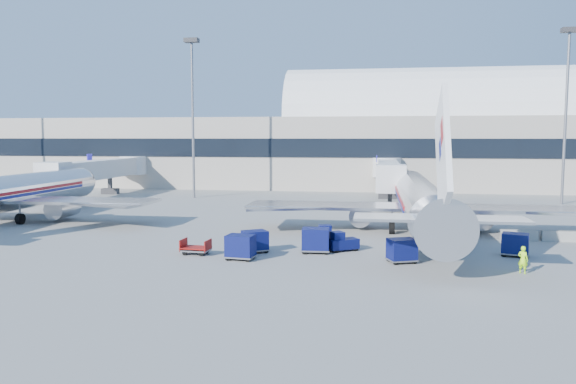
% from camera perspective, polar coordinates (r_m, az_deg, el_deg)
% --- Properties ---
extents(ground, '(260.00, 260.00, 0.00)m').
position_cam_1_polar(ground, '(48.66, 1.84, -4.76)').
color(ground, gray).
rests_on(ground, ground).
extents(terminal, '(170.00, 28.15, 21.00)m').
position_cam_1_polar(terminal, '(105.29, -1.78, 4.94)').
color(terminal, '#B2AA9E').
rests_on(terminal, ground).
extents(airliner_main, '(32.00, 37.26, 12.07)m').
position_cam_1_polar(airliner_main, '(52.50, 13.36, -0.91)').
color(airliner_main, silver).
rests_on(airliner_main, ground).
extents(airliner_mid, '(32.00, 37.26, 12.07)m').
position_cam_1_polar(airliner_mid, '(64.58, -27.05, -0.18)').
color(airliner_mid, silver).
rests_on(airliner_mid, ground).
extents(jetbridge_near, '(4.40, 27.50, 6.25)m').
position_cam_1_polar(jetbridge_near, '(78.48, 10.14, 2.00)').
color(jetbridge_near, silver).
rests_on(jetbridge_near, ground).
extents(jetbridge_mid, '(4.40, 27.50, 6.25)m').
position_cam_1_polar(jetbridge_mid, '(88.18, -18.31, 2.19)').
color(jetbridge_mid, silver).
rests_on(jetbridge_mid, ground).
extents(mast_west, '(2.00, 1.20, 22.60)m').
position_cam_1_polar(mast_west, '(81.92, -9.68, 9.76)').
color(mast_west, slate).
rests_on(mast_west, ground).
extents(mast_east, '(2.00, 1.20, 22.60)m').
position_cam_1_polar(mast_east, '(81.41, 26.48, 9.28)').
color(mast_east, slate).
rests_on(mast_east, ground).
extents(barrier_near, '(3.00, 0.55, 0.90)m').
position_cam_1_polar(barrier_near, '(51.65, 22.42, -4.07)').
color(barrier_near, '#9E9E96').
rests_on(barrier_near, ground).
extents(barrier_mid, '(3.00, 0.55, 0.90)m').
position_cam_1_polar(barrier_mid, '(52.53, 25.93, -4.05)').
color(barrier_mid, '#9E9E96').
rests_on(barrier_mid, ground).
extents(tug_lead, '(2.61, 2.22, 1.53)m').
position_cam_1_polar(tug_lead, '(43.54, 5.47, -5.08)').
color(tug_lead, '#090E45').
rests_on(tug_lead, ground).
extents(tug_right, '(2.35, 2.53, 1.51)m').
position_cam_1_polar(tug_right, '(45.65, 15.33, -4.77)').
color(tug_right, '#090E45').
rests_on(tug_right, ground).
extents(tug_left, '(1.63, 2.50, 1.50)m').
position_cam_1_polar(tug_left, '(47.01, 3.70, -4.28)').
color(tug_left, '#090E45').
rests_on(tug_left, ground).
extents(cart_train_a, '(2.22, 1.75, 1.88)m').
position_cam_1_polar(cart_train_a, '(42.64, 2.82, -4.87)').
color(cart_train_a, '#090E45').
rests_on(cart_train_a, ground).
extents(cart_train_b, '(2.37, 2.23, 1.66)m').
position_cam_1_polar(cart_train_b, '(42.84, -3.38, -4.98)').
color(cart_train_b, '#090E45').
rests_on(cart_train_b, ground).
extents(cart_train_c, '(2.19, 1.77, 1.78)m').
position_cam_1_polar(cart_train_c, '(40.45, -4.84, -5.53)').
color(cart_train_c, '#090E45').
rests_on(cart_train_c, ground).
extents(cart_solo_near, '(2.32, 2.07, 1.69)m').
position_cam_1_polar(cart_solo_near, '(40.10, 11.49, -5.80)').
color(cart_solo_near, '#090E45').
rests_on(cart_solo_near, ground).
extents(cart_solo_far, '(2.27, 1.96, 1.70)m').
position_cam_1_polar(cart_solo_far, '(44.66, 22.09, -4.92)').
color(cart_solo_far, '#090E45').
rests_on(cart_solo_far, ground).
extents(cart_open_red, '(2.17, 1.61, 0.55)m').
position_cam_1_polar(cart_open_red, '(42.73, -9.32, -5.74)').
color(cart_open_red, slate).
rests_on(cart_open_red, ground).
extents(ramp_worker, '(0.78, 0.73, 1.79)m').
position_cam_1_polar(ramp_worker, '(39.33, 22.76, -6.36)').
color(ramp_worker, '#A4F419').
rests_on(ramp_worker, ground).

